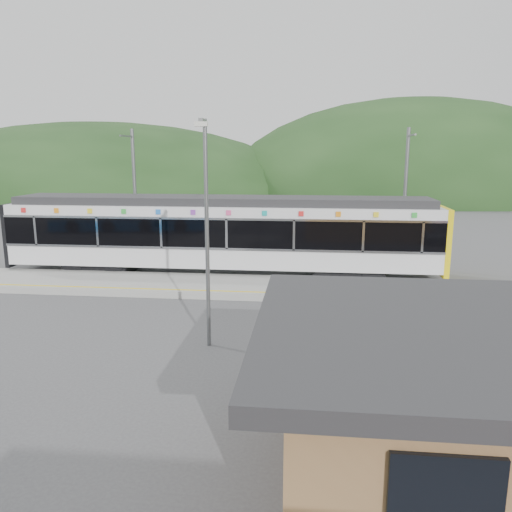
# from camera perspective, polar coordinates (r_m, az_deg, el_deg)

# --- Properties ---
(ground) EXTENTS (120.00, 120.00, 0.00)m
(ground) POSITION_cam_1_polar(r_m,az_deg,el_deg) (18.26, -1.28, -6.74)
(ground) COLOR #4C4C4F
(ground) RESTS_ON ground
(hills) EXTENTS (146.00, 149.00, 26.00)m
(hills) POSITION_cam_1_polar(r_m,az_deg,el_deg) (23.52, 15.60, -2.95)
(hills) COLOR #1E3D19
(hills) RESTS_ON ground
(platform) EXTENTS (26.00, 3.20, 0.30)m
(platform) POSITION_cam_1_polar(r_m,az_deg,el_deg) (21.35, -0.13, -3.57)
(platform) COLOR #9E9E99
(platform) RESTS_ON ground
(yellow_line) EXTENTS (26.00, 0.10, 0.01)m
(yellow_line) POSITION_cam_1_polar(r_m,az_deg,el_deg) (20.06, -0.54, -4.11)
(yellow_line) COLOR yellow
(yellow_line) RESTS_ON platform
(train) EXTENTS (20.44, 3.01, 3.74)m
(train) POSITION_cam_1_polar(r_m,az_deg,el_deg) (23.83, -3.93, 2.73)
(train) COLOR black
(train) RESTS_ON ground
(catenary_mast_west) EXTENTS (0.18, 1.80, 7.00)m
(catenary_mast_west) POSITION_cam_1_polar(r_m,az_deg,el_deg) (27.43, -13.69, 6.94)
(catenary_mast_west) COLOR slate
(catenary_mast_west) RESTS_ON ground
(catenary_mast_east) EXTENTS (0.18, 1.80, 7.00)m
(catenary_mast_east) POSITION_cam_1_polar(r_m,az_deg,el_deg) (26.25, 16.66, 6.58)
(catenary_mast_east) COLOR slate
(catenary_mast_east) RESTS_ON ground
(lamp_post) EXTENTS (0.37, 1.18, 6.72)m
(lamp_post) POSITION_cam_1_polar(r_m,az_deg,el_deg) (14.46, -5.77, 4.55)
(lamp_post) COLOR slate
(lamp_post) RESTS_ON ground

